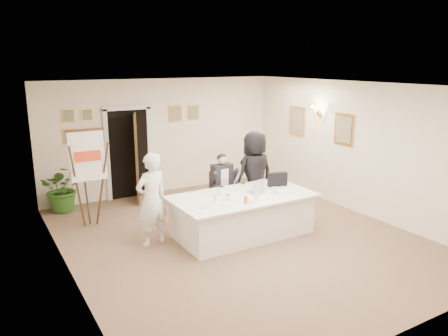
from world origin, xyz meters
name	(u,v)px	position (x,y,z in m)	size (l,w,h in m)	color
floor	(238,237)	(0.00, 0.00, 0.00)	(7.00, 7.00, 0.00)	brown
ceiling	(239,85)	(0.00, 0.00, 2.80)	(6.00, 7.00, 0.02)	white
wall_back	(163,136)	(0.00, 3.50, 1.40)	(6.00, 0.10, 2.80)	white
wall_front	(405,227)	(0.00, -3.50, 1.40)	(6.00, 0.10, 2.80)	white
wall_left	(65,189)	(-3.00, 0.00, 1.40)	(0.10, 7.00, 2.80)	white
wall_right	(357,148)	(3.00, 0.00, 1.40)	(0.10, 7.00, 2.80)	white
doorway	(131,156)	(-0.88, 3.32, 1.04)	(1.14, 0.86, 2.20)	black
pictures_back_wall	(131,120)	(-0.80, 3.47, 1.85)	(3.40, 0.06, 0.80)	gold
pictures_right_wall	(319,125)	(2.97, 1.20, 1.75)	(0.06, 2.20, 0.80)	gold
wall_sconce	(317,110)	(2.90, 1.20, 2.10)	(0.20, 0.30, 0.24)	gold
conference_table	(242,215)	(0.15, 0.09, 0.39)	(2.65, 1.41, 0.78)	white
seated_man	(223,185)	(0.34, 1.13, 0.68)	(0.59, 0.62, 1.37)	black
flip_chart	(88,183)	(-2.23, 1.95, 0.89)	(0.67, 0.43, 1.93)	#332110
standing_man	(152,200)	(-1.49, 0.50, 0.84)	(0.61, 0.40, 1.68)	white
standing_woman	(255,174)	(0.97, 0.90, 0.90)	(0.88, 0.57, 1.80)	black
potted_palm	(63,188)	(-2.49, 3.20, 0.52)	(0.94, 0.82, 1.05)	#29571D
laptop	(255,185)	(0.47, 0.14, 0.91)	(0.31, 0.34, 0.28)	#B7BABC
laptop_bag	(277,179)	(1.09, 0.26, 0.91)	(0.39, 0.11, 0.27)	black
paper_stack	(285,191)	(0.96, -0.14, 0.79)	(0.33, 0.23, 0.03)	white
plate_left	(204,207)	(-0.80, -0.17, 0.78)	(0.21, 0.21, 0.01)	white
plate_mid	(226,205)	(-0.41, -0.25, 0.78)	(0.22, 0.22, 0.01)	white
plate_near	(250,202)	(0.03, -0.34, 0.78)	(0.23, 0.23, 0.01)	white
glass_a	(215,199)	(-0.50, -0.02, 0.84)	(0.06, 0.06, 0.14)	silver
glass_b	(257,196)	(0.23, -0.26, 0.84)	(0.06, 0.06, 0.14)	silver
glass_c	(274,191)	(0.69, -0.16, 0.84)	(0.07, 0.07, 0.14)	silver
glass_d	(219,191)	(-0.22, 0.34, 0.84)	(0.07, 0.07, 0.14)	silver
oj_glass	(246,200)	(-0.07, -0.34, 0.84)	(0.06, 0.06, 0.13)	#DD5012
steel_jug	(228,198)	(-0.26, -0.05, 0.83)	(0.08, 0.08, 0.11)	silver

